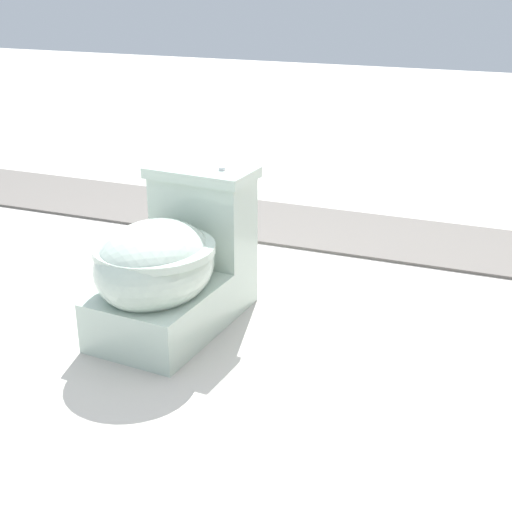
{
  "coord_description": "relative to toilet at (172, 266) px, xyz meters",
  "views": [
    {
      "loc": [
        1.91,
        0.92,
        1.15
      ],
      "look_at": [
        -0.02,
        0.16,
        0.3
      ],
      "focal_mm": 50.0,
      "sensor_mm": 36.0,
      "label": 1
    }
  ],
  "objects": [
    {
      "name": "ground_plane",
      "position": [
        0.01,
        0.14,
        -0.22
      ],
      "size": [
        14.0,
        14.0,
        0.0
      ],
      "primitive_type": "plane",
      "color": "#B7B2A8"
    },
    {
      "name": "toilet",
      "position": [
        0.0,
        0.0,
        0.0
      ],
      "size": [
        0.66,
        0.42,
        0.52
      ],
      "rotation": [
        0.0,
        0.0,
        -0.08
      ],
      "color": "#B2C6B7",
      "rests_on": "ground"
    },
    {
      "name": "gravel_strip",
      "position": [
        -1.11,
        0.64,
        -0.21
      ],
      "size": [
        0.56,
        8.0,
        0.01
      ],
      "primitive_type": "cube",
      "color": "#605B56",
      "rests_on": "ground"
    }
  ]
}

